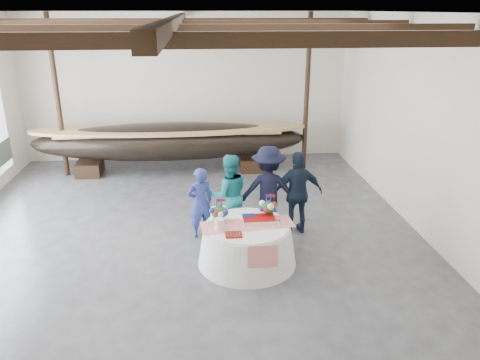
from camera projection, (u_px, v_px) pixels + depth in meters
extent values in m
cube|color=#3D3D42|center=(186.00, 243.00, 9.70)|extent=(10.00, 12.00, 0.01)
cube|color=silver|center=(186.00, 88.00, 14.53)|extent=(10.00, 0.02, 4.50)
cube|color=silver|center=(163.00, 356.00, 3.32)|extent=(10.00, 0.02, 4.50)
cube|color=silver|center=(432.00, 131.00, 9.37)|extent=(0.02, 12.00, 4.50)
cube|color=white|center=(176.00, 13.00, 8.15)|extent=(10.00, 12.00, 0.01)
cube|color=black|center=(166.00, 40.00, 4.96)|extent=(9.80, 0.12, 0.18)
cube|color=black|center=(175.00, 30.00, 7.30)|extent=(9.80, 0.12, 0.18)
cube|color=black|center=(179.00, 25.00, 9.64)|extent=(9.80, 0.12, 0.18)
cube|color=black|center=(182.00, 22.00, 11.97)|extent=(9.80, 0.12, 0.18)
cube|color=black|center=(176.00, 20.00, 8.19)|extent=(0.15, 11.76, 0.15)
cylinder|color=black|center=(57.00, 98.00, 12.87)|extent=(0.14, 0.14, 4.50)
cylinder|color=black|center=(307.00, 94.00, 13.50)|extent=(0.14, 0.14, 4.50)
cube|color=black|center=(90.00, 168.00, 13.64)|extent=(0.69, 0.89, 0.40)
cube|color=black|center=(251.00, 163.00, 14.06)|extent=(0.69, 0.89, 0.40)
ellipsoid|color=black|center=(170.00, 141.00, 13.59)|extent=(7.92, 1.58, 1.09)
cube|color=#9E7A4C|center=(170.00, 131.00, 13.49)|extent=(6.34, 1.04, 0.06)
cone|color=white|center=(247.00, 244.00, 8.82)|extent=(1.86, 1.86, 0.77)
cylinder|color=white|center=(247.00, 226.00, 8.68)|extent=(1.58, 1.58, 0.04)
cube|color=red|center=(247.00, 224.00, 8.67)|extent=(1.77, 0.71, 0.01)
cube|color=white|center=(259.00, 220.00, 8.79)|extent=(0.60, 0.40, 0.07)
cylinder|color=white|center=(219.00, 224.00, 8.45)|extent=(0.18, 0.18, 0.21)
cylinder|color=white|center=(215.00, 213.00, 8.88)|extent=(0.18, 0.18, 0.22)
cube|color=maroon|center=(234.00, 235.00, 8.25)|extent=(0.30, 0.24, 0.03)
cone|color=silver|center=(278.00, 223.00, 8.59)|extent=(0.09, 0.09, 0.12)
imported|color=navy|center=(200.00, 203.00, 9.75)|extent=(0.65, 0.53, 1.52)
imported|color=teal|center=(229.00, 195.00, 9.84)|extent=(0.93, 0.77, 1.77)
imported|color=black|center=(268.00, 190.00, 9.87)|extent=(1.30, 0.82, 1.92)
imported|color=#131F2F|center=(298.00, 193.00, 9.87)|extent=(1.09, 0.53, 1.81)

